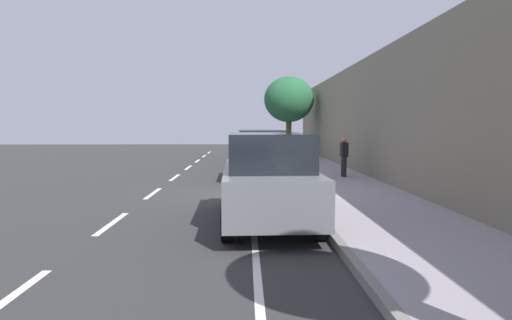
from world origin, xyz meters
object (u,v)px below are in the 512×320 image
(parked_suv_dark_blue_mid, at_px, (261,155))
(fire_hydrant, at_px, (301,168))
(parked_pickup_silver_far, at_px, (257,150))
(parked_suv_grey_second, at_px, (268,177))
(cyclist_with_backpack, at_px, (290,160))
(pedestrian_on_phone, at_px, (344,154))
(bicycle_at_curb, at_px, (281,180))
(parked_sedan_green_farthest, at_px, (255,147))
(street_tree_mid_block, at_px, (289,100))

(parked_suv_dark_blue_mid, height_order, fire_hydrant, parked_suv_dark_blue_mid)
(fire_hydrant, bearing_deg, parked_pickup_silver_far, 102.46)
(parked_suv_grey_second, bearing_deg, cyclist_with_backpack, 77.56)
(parked_suv_grey_second, relative_size, cyclist_with_backpack, 2.74)
(cyclist_with_backpack, height_order, pedestrian_on_phone, cyclist_with_backpack)
(cyclist_with_backpack, bearing_deg, pedestrian_on_phone, 52.16)
(bicycle_at_curb, relative_size, cyclist_with_backpack, 0.94)
(parked_sedan_green_farthest, xyz_separation_m, cyclist_with_backpack, (0.79, -14.89, 0.31))
(bicycle_at_curb, bearing_deg, parked_sedan_green_farthest, 92.28)
(cyclist_with_backpack, relative_size, pedestrian_on_phone, 1.11)
(parked_suv_dark_blue_mid, height_order, pedestrian_on_phone, parked_suv_dark_blue_mid)
(parked_suv_grey_second, xyz_separation_m, parked_pickup_silver_far, (0.11, 13.19, -0.13))
(street_tree_mid_block, distance_m, fire_hydrant, 13.49)
(parked_suv_grey_second, relative_size, bicycle_at_curb, 2.91)
(parked_suv_dark_blue_mid, bearing_deg, cyclist_with_backpack, -74.79)
(parked_sedan_green_farthest, distance_m, bicycle_at_curb, 14.44)
(parked_suv_grey_second, height_order, street_tree_mid_block, street_tree_mid_block)
(bicycle_at_curb, bearing_deg, pedestrian_on_phone, 45.26)
(parked_pickup_silver_far, xyz_separation_m, parked_sedan_green_farthest, (0.01, 5.81, -0.15))
(parked_suv_grey_second, height_order, pedestrian_on_phone, parked_suv_grey_second)
(parked_sedan_green_farthest, height_order, fire_hydrant, parked_sedan_green_farthest)
(bicycle_at_curb, relative_size, street_tree_mid_block, 0.31)
(parked_suv_grey_second, distance_m, bicycle_at_curb, 4.67)
(parked_suv_grey_second, height_order, bicycle_at_curb, parked_suv_grey_second)
(parked_suv_dark_blue_mid, height_order, street_tree_mid_block, street_tree_mid_block)
(parked_suv_dark_blue_mid, bearing_deg, parked_sedan_green_farthest, 89.93)
(parked_suv_grey_second, xyz_separation_m, bicycle_at_curb, (0.69, 4.57, -0.64))
(parked_pickup_silver_far, bearing_deg, parked_suv_dark_blue_mid, -90.07)
(bicycle_at_curb, distance_m, cyclist_with_backpack, 0.85)
(parked_suv_dark_blue_mid, relative_size, parked_pickup_silver_far, 0.89)
(parked_pickup_silver_far, relative_size, street_tree_mid_block, 1.01)
(parked_sedan_green_farthest, bearing_deg, pedestrian_on_phone, -74.44)
(bicycle_at_curb, bearing_deg, parked_suv_dark_blue_mid, 103.21)
(cyclist_with_backpack, distance_m, pedestrian_on_phone, 4.02)
(parked_suv_grey_second, bearing_deg, bicycle_at_curb, 81.46)
(bicycle_at_curb, distance_m, street_tree_mid_block, 15.50)
(cyclist_with_backpack, bearing_deg, street_tree_mid_block, 84.37)
(parked_suv_dark_blue_mid, xyz_separation_m, parked_sedan_green_farthest, (0.01, 11.92, -0.27))
(parked_sedan_green_farthest, distance_m, cyclist_with_backpack, 14.92)
(pedestrian_on_phone, bearing_deg, bicycle_at_curb, -134.74)
(parked_sedan_green_farthest, xyz_separation_m, street_tree_mid_block, (2.32, 0.57, 3.14))
(street_tree_mid_block, distance_m, pedestrian_on_phone, 12.64)
(parked_sedan_green_farthest, bearing_deg, street_tree_mid_block, 13.73)
(parked_sedan_green_farthest, bearing_deg, parked_suv_grey_second, -90.34)
(parked_suv_grey_second, xyz_separation_m, parked_suv_dark_blue_mid, (0.10, 7.08, 0.00))
(parked_suv_grey_second, distance_m, pedestrian_on_phone, 8.03)
(cyclist_with_backpack, bearing_deg, bicycle_at_curb, 115.23)
(parked_pickup_silver_far, height_order, parked_sedan_green_farthest, parked_pickup_silver_far)
(fire_hydrant, bearing_deg, parked_suv_dark_blue_mid, 159.32)
(bicycle_at_curb, height_order, pedestrian_on_phone, pedestrian_on_phone)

